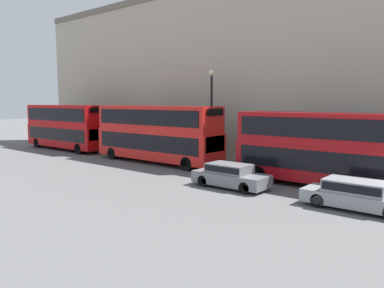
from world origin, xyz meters
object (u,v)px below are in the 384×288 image
object	(u,v)px
bus_leading	(326,146)
car_hatchback	(230,175)
bus_third_in_queue	(66,125)
bus_second_in_queue	(157,132)
car_dark_sedan	(357,194)

from	to	relation	value
bus_leading	car_hatchback	world-z (taller)	bus_leading
bus_third_in_queue	bus_second_in_queue	bearing A→B (deg)	-90.00
bus_leading	bus_second_in_queue	distance (m)	13.23
car_dark_sedan	car_hatchback	world-z (taller)	car_hatchback
bus_second_in_queue	car_hatchback	world-z (taller)	bus_second_in_queue
bus_leading	car_hatchback	distance (m)	5.52
bus_third_in_queue	car_hatchback	world-z (taller)	bus_third_in_queue
bus_second_in_queue	car_dark_sedan	bearing A→B (deg)	-102.04
bus_second_in_queue	car_hatchback	size ratio (longest dim) A/B	2.64
bus_leading	bus_third_in_queue	world-z (taller)	bus_third_in_queue
bus_second_in_queue	bus_third_in_queue	distance (m)	12.66
bus_leading	car_dark_sedan	bearing A→B (deg)	-141.50
bus_leading	car_dark_sedan	size ratio (longest dim) A/B	2.15
bus_leading	bus_third_in_queue	distance (m)	25.89
bus_second_in_queue	bus_leading	bearing A→B (deg)	-90.00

